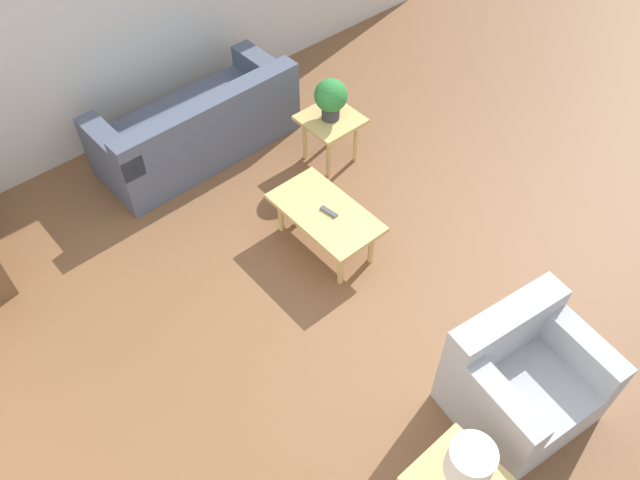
{
  "coord_description": "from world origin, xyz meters",
  "views": [
    {
      "loc": [
        -1.98,
        2.26,
        4.04
      ],
      "look_at": [
        0.29,
        0.29,
        0.55
      ],
      "focal_mm": 35.0,
      "sensor_mm": 36.0,
      "label": 1
    }
  ],
  "objects_px": {
    "coffee_table": "(325,215)",
    "table_lamp": "(469,463)",
    "potted_plant": "(331,97)",
    "armchair": "(520,378)",
    "side_table_plant": "(330,125)",
    "sofa": "(198,128)"
  },
  "relations": [
    {
      "from": "potted_plant",
      "to": "coffee_table",
      "type": "bearing_deg",
      "value": 136.35
    },
    {
      "from": "sofa",
      "to": "coffee_table",
      "type": "bearing_deg",
      "value": 92.88
    },
    {
      "from": "coffee_table",
      "to": "table_lamp",
      "type": "xyz_separation_m",
      "value": [
        -2.14,
        0.86,
        0.41
      ]
    },
    {
      "from": "coffee_table",
      "to": "side_table_plant",
      "type": "bearing_deg",
      "value": -43.65
    },
    {
      "from": "potted_plant",
      "to": "armchair",
      "type": "bearing_deg",
      "value": 165.05
    },
    {
      "from": "sofa",
      "to": "potted_plant",
      "type": "bearing_deg",
      "value": 133.1
    },
    {
      "from": "coffee_table",
      "to": "side_table_plant",
      "type": "xyz_separation_m",
      "value": [
        0.79,
        -0.75,
        0.05
      ]
    },
    {
      "from": "armchair",
      "to": "side_table_plant",
      "type": "distance_m",
      "value": 2.82
    },
    {
      "from": "armchair",
      "to": "coffee_table",
      "type": "relative_size",
      "value": 1.04
    },
    {
      "from": "sofa",
      "to": "side_table_plant",
      "type": "distance_m",
      "value": 1.25
    },
    {
      "from": "side_table_plant",
      "to": "table_lamp",
      "type": "distance_m",
      "value": 3.36
    },
    {
      "from": "table_lamp",
      "to": "side_table_plant",
      "type": "bearing_deg",
      "value": -28.84
    },
    {
      "from": "armchair",
      "to": "side_table_plant",
      "type": "relative_size",
      "value": 1.93
    },
    {
      "from": "side_table_plant",
      "to": "table_lamp",
      "type": "relative_size",
      "value": 1.2
    },
    {
      "from": "coffee_table",
      "to": "table_lamp",
      "type": "relative_size",
      "value": 2.24
    },
    {
      "from": "potted_plant",
      "to": "table_lamp",
      "type": "relative_size",
      "value": 0.94
    },
    {
      "from": "side_table_plant",
      "to": "potted_plant",
      "type": "relative_size",
      "value": 1.27
    },
    {
      "from": "potted_plant",
      "to": "table_lamp",
      "type": "bearing_deg",
      "value": 151.16
    },
    {
      "from": "table_lamp",
      "to": "coffee_table",
      "type": "bearing_deg",
      "value": -21.89
    },
    {
      "from": "side_table_plant",
      "to": "table_lamp",
      "type": "height_order",
      "value": "table_lamp"
    },
    {
      "from": "sofa",
      "to": "potted_plant",
      "type": "relative_size",
      "value": 4.85
    },
    {
      "from": "armchair",
      "to": "potted_plant",
      "type": "relative_size",
      "value": 2.46
    }
  ]
}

